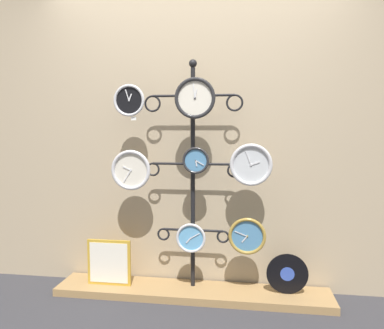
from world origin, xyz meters
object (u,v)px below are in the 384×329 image
display_stand (193,216)px  clock_middle_left (131,170)px  clock_middle_center (196,160)px  clock_middle_right (251,165)px  clock_bottom_center (191,238)px  clock_top_left (129,100)px  clock_top_center (195,98)px  vinyl_record (287,274)px  picture_frame (109,262)px  clock_bottom_right (247,236)px

display_stand → clock_middle_left: display_stand is taller
display_stand → clock_middle_center: bearing=-68.3°
clock_middle_center → clock_middle_right: bearing=0.0°
clock_middle_left → clock_middle_right: (0.94, 0.01, 0.05)m
clock_middle_center → clock_bottom_center: size_ratio=0.88×
clock_middle_left → clock_middle_right: 0.94m
clock_top_left → clock_middle_center: clock_top_left is taller
clock_top_left → clock_middle_left: 0.54m
clock_top_center → clock_top_left: bearing=178.1°
vinyl_record → display_stand: bearing=176.1°
clock_middle_left → picture_frame: bearing=175.9°
clock_bottom_center → picture_frame: bearing=178.4°
display_stand → clock_top_center: 0.94m
display_stand → clock_middle_center: size_ratio=9.07×
vinyl_record → clock_bottom_center: bearing=-175.8°
clock_bottom_center → vinyl_record: (0.75, 0.05, -0.27)m
display_stand → clock_middle_center: 0.47m
clock_bottom_center → picture_frame: size_ratio=0.63×
display_stand → clock_middle_left: bearing=-168.1°
clock_middle_left → vinyl_record: bearing=2.4°
display_stand → clock_top_left: size_ratio=7.53×
clock_top_left → vinyl_record: clock_top_left is taller
vinyl_record → clock_bottom_right: bearing=-173.9°
clock_middle_left → clock_middle_right: bearing=0.8°
vinyl_record → clock_top_center: bearing=-174.5°
clock_middle_left → clock_middle_center: 0.52m
clock_top_center → clock_middle_right: size_ratio=0.97×
display_stand → clock_middle_center: (0.04, -0.09, 0.46)m
clock_middle_center → clock_top_center: bearing=-94.7°
clock_middle_right → clock_middle_center: bearing=-180.0°
clock_top_center → display_stand: bearing=105.3°
clock_bottom_center → vinyl_record: clock_bottom_center is taller
clock_top_left → clock_middle_left: clock_top_left is taller
clock_bottom_center → clock_top_center: bearing=-21.3°
clock_middle_left → clock_bottom_center: size_ratio=1.36×
clock_bottom_right → vinyl_record: 0.43m
display_stand → picture_frame: (-0.68, -0.09, -0.39)m
clock_middle_right → vinyl_record: (0.29, 0.04, -0.85)m
clock_middle_right → clock_bottom_right: 0.55m
display_stand → clock_bottom_center: display_stand is taller
display_stand → clock_bottom_right: 0.46m
clock_middle_center → clock_bottom_right: bearing=0.7°
clock_middle_right → clock_top_left: bearing=-179.2°
clock_top_center → clock_middle_right: bearing=4.2°
clock_middle_center → clock_top_left: bearing=-178.5°
clock_middle_center → vinyl_record: bearing=3.1°
clock_top_left → vinyl_record: (1.23, 0.05, -1.34)m
display_stand → clock_middle_left: 0.62m
clock_middle_center → clock_middle_right: (0.42, 0.00, -0.03)m
clock_bottom_right → picture_frame: (-1.12, -0.00, -0.27)m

